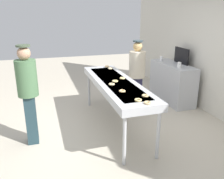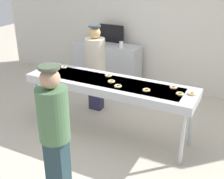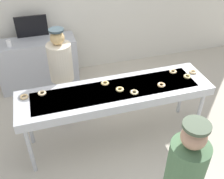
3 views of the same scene
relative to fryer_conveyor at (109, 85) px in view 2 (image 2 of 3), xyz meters
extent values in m
plane|color=beige|center=(0.00, 0.00, -0.87)|extent=(16.00, 16.00, 0.00)
cube|color=silver|center=(0.00, 2.28, 0.80)|extent=(8.00, 0.12, 3.34)
cube|color=#B7BABF|center=(0.00, 0.00, 0.01)|extent=(2.69, 0.71, 0.13)
cube|color=slate|center=(0.00, 0.00, 0.03)|extent=(2.29, 0.49, 0.08)
cylinder|color=#B7BABF|center=(-1.25, -0.27, -0.46)|extent=(0.06, 0.06, 0.81)
cylinder|color=#B7BABF|center=(1.25, -0.27, -0.46)|extent=(0.06, 0.06, 0.81)
cylinder|color=#B7BABF|center=(-1.25, 0.27, -0.46)|extent=(0.06, 0.06, 0.81)
cylinder|color=#B7BABF|center=(1.25, 0.27, -0.46)|extent=(0.06, 0.06, 0.81)
torus|color=#EDCA89|center=(0.95, 0.17, 0.09)|extent=(0.14, 0.14, 0.03)
torus|color=beige|center=(0.21, -0.15, 0.09)|extent=(0.15, 0.15, 0.03)
torus|color=#F3C483|center=(0.64, -0.10, 0.09)|extent=(0.16, 0.16, 0.03)
torus|color=#ECC689|center=(1.24, 0.07, 0.09)|extent=(0.15, 0.15, 0.03)
torus|color=#F0D385|center=(0.05, -0.03, 0.09)|extent=(0.16, 0.16, 0.03)
torus|color=#F8D482|center=(-0.11, 0.17, 0.09)|extent=(0.12, 0.12, 0.03)
torus|color=#F5CB8A|center=(-1.21, 0.17, 0.09)|extent=(0.15, 0.15, 0.03)
torus|color=#EBD185|center=(1.10, -0.01, 0.09)|extent=(0.14, 0.14, 0.03)
torus|color=beige|center=(-0.98, 0.18, 0.09)|extent=(0.12, 0.12, 0.03)
cube|color=#2D2B4B|center=(-0.64, 0.70, -0.47)|extent=(0.24, 0.18, 0.80)
cylinder|color=beige|center=(-0.64, 0.70, 0.22)|extent=(0.36, 0.36, 0.58)
sphere|color=tan|center=(-0.64, 0.70, 0.61)|extent=(0.20, 0.20, 0.20)
cylinder|color=#313F44|center=(-0.64, 0.70, 0.73)|extent=(0.21, 0.21, 0.03)
cube|color=#233B43|center=(0.14, -1.58, -0.44)|extent=(0.24, 0.18, 0.87)
cylinder|color=#4C724C|center=(0.14, -1.58, 0.30)|extent=(0.34, 0.34, 0.60)
sphere|color=tan|center=(0.14, -1.58, 0.70)|extent=(0.21, 0.21, 0.21)
cylinder|color=#45543E|center=(0.14, -1.58, 0.82)|extent=(0.22, 0.22, 0.03)
cube|color=#B7BABF|center=(-0.99, 1.83, -0.39)|extent=(1.47, 0.52, 0.96)
cylinder|color=white|center=(-1.41, 1.71, 0.15)|extent=(0.08, 0.08, 0.12)
cylinder|color=white|center=(-0.61, 1.75, 0.15)|extent=(0.08, 0.08, 0.12)
cube|color=black|center=(-0.99, 2.04, 0.28)|extent=(0.57, 0.04, 0.39)
camera|label=1|loc=(4.13, -1.35, 1.33)|focal=38.24mm
camera|label=2|loc=(1.91, -3.74, 1.79)|focal=47.46mm
camera|label=3|loc=(-0.88, -2.76, 2.22)|focal=42.18mm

